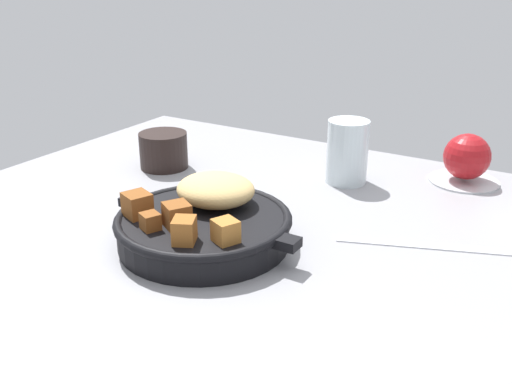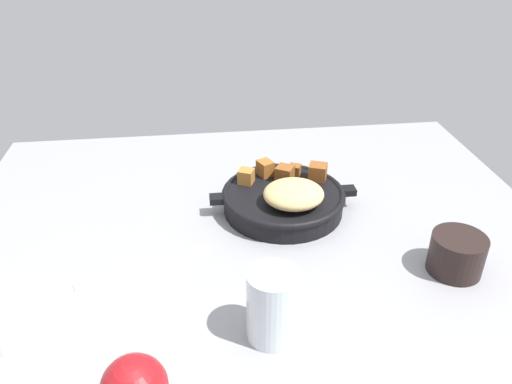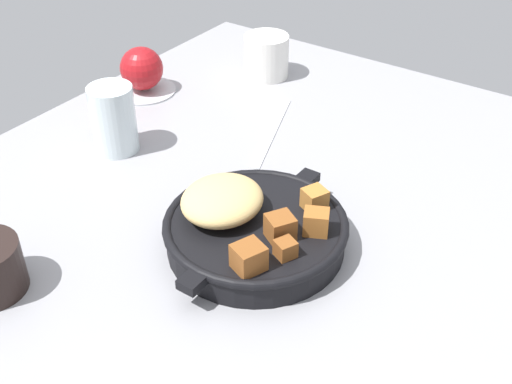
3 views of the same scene
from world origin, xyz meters
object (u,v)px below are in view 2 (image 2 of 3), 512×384
cast_iron_skillet (285,197)px  coffee_mug_dark (457,254)px  butter_knife (145,266)px  ceramic_mug_white (6,313)px  water_glass_tall (272,306)px

cast_iron_skillet → coffee_mug_dark: size_ratio=3.24×
butter_knife → ceramic_mug_white: (16.42, 12.04, 3.62)cm
butter_knife → ceramic_mug_white: 20.68cm
water_glass_tall → coffee_mug_dark: 31.31cm
butter_knife → water_glass_tall: bearing=116.6°
ceramic_mug_white → coffee_mug_dark: size_ratio=0.97×
water_glass_tall → ceramic_mug_white: bearing=-7.1°
butter_knife → coffee_mug_dark: 47.60cm
cast_iron_skillet → ceramic_mug_white: (40.56, 25.32, 0.91)cm
water_glass_tall → ceramic_mug_white: (33.78, -4.19, -1.30)cm
ceramic_mug_white → coffee_mug_dark: bearing=-175.0°
cast_iron_skillet → butter_knife: 27.69cm
water_glass_tall → coffee_mug_dark: size_ratio=1.24×
ceramic_mug_white → cast_iron_skillet: bearing=-148.0°
butter_knife → water_glass_tall: size_ratio=2.11×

